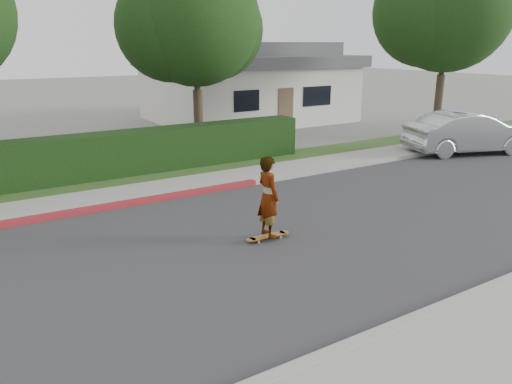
% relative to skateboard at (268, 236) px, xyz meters
% --- Properties ---
extents(ground, '(120.00, 120.00, 0.00)m').
position_rel_skateboard_xyz_m(ground, '(1.16, -0.05, -0.09)').
color(ground, slate).
rests_on(ground, ground).
extents(road, '(60.00, 8.00, 0.01)m').
position_rel_skateboard_xyz_m(road, '(1.16, -0.05, -0.09)').
color(road, '#2D2D30').
rests_on(road, ground).
extents(curb_near, '(60.00, 0.20, 0.15)m').
position_rel_skateboard_xyz_m(curb_near, '(1.16, -4.15, -0.02)').
color(curb_near, '#9E9E99').
rests_on(curb_near, ground).
extents(sidewalk_near, '(60.00, 1.60, 0.12)m').
position_rel_skateboard_xyz_m(sidewalk_near, '(1.16, -5.05, -0.03)').
color(sidewalk_near, gray).
rests_on(sidewalk_near, ground).
extents(curb_far, '(60.00, 0.20, 0.15)m').
position_rel_skateboard_xyz_m(curb_far, '(1.16, 4.05, -0.02)').
color(curb_far, '#9E9E99').
rests_on(curb_far, ground).
extents(curb_red_section, '(12.00, 0.21, 0.15)m').
position_rel_skateboard_xyz_m(curb_red_section, '(-3.84, 4.05, -0.02)').
color(curb_red_section, maroon).
rests_on(curb_red_section, ground).
extents(sidewalk_far, '(60.00, 1.60, 0.12)m').
position_rel_skateboard_xyz_m(sidewalk_far, '(1.16, 4.95, -0.03)').
color(sidewalk_far, gray).
rests_on(sidewalk_far, ground).
extents(planting_strip, '(60.00, 1.60, 0.10)m').
position_rel_skateboard_xyz_m(planting_strip, '(1.16, 6.55, -0.04)').
color(planting_strip, '#2D4C1E').
rests_on(planting_strip, ground).
extents(hedge, '(15.00, 1.00, 1.50)m').
position_rel_skateboard_xyz_m(hedge, '(-1.84, 7.15, 0.66)').
color(hedge, black).
rests_on(hedge, ground).
extents(tree_center, '(5.66, 4.84, 7.44)m').
position_rel_skateboard_xyz_m(tree_center, '(2.65, 9.14, 4.81)').
color(tree_center, '#33261C').
rests_on(tree_center, ground).
extents(tree_right, '(6.32, 5.60, 8.56)m').
position_rel_skateboard_xyz_m(tree_right, '(13.65, 6.64, 5.53)').
color(tree_right, '#33261C').
rests_on(tree_right, ground).
extents(house, '(10.60, 8.60, 4.30)m').
position_rel_skateboard_xyz_m(house, '(9.16, 15.95, 2.00)').
color(house, beige).
rests_on(house, ground).
extents(skateboard, '(1.09, 0.24, 0.10)m').
position_rel_skateboard_xyz_m(skateboard, '(0.00, 0.00, 0.00)').
color(skateboard, '#D95E3B').
rests_on(skateboard, ground).
extents(skateboarder, '(0.45, 0.67, 1.82)m').
position_rel_skateboard_xyz_m(skateboarder, '(0.00, -0.00, 0.92)').
color(skateboarder, white).
rests_on(skateboarder, skateboard).
extents(car_silver, '(5.30, 3.29, 1.65)m').
position_rel_skateboard_xyz_m(car_silver, '(11.85, 3.45, 0.73)').
color(car_silver, '#ADB0B4').
rests_on(car_silver, ground).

